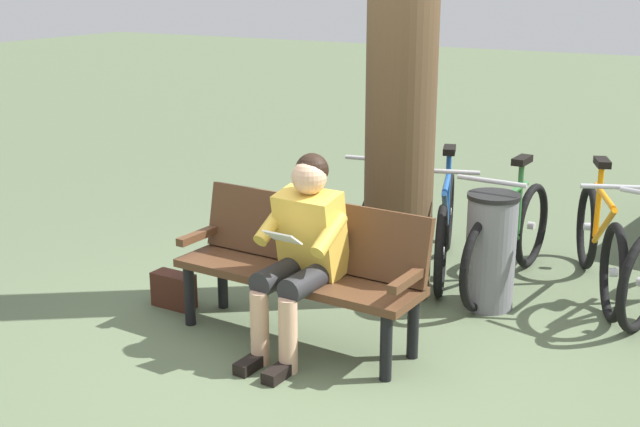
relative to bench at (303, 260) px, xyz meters
The scene contains 10 objects.
ground_plane 0.58m from the bench, 140.36° to the left, with size 40.00×40.00×0.00m, color #566647.
bench is the anchor object (origin of this frame).
person_reading 0.25m from the bench, 118.34° to the left, with size 0.50×0.78×1.20m.
handbag 1.09m from the bench, ahead, with size 0.30×0.14×0.24m, color #3F1E14.
tree_trunk 1.50m from the bench, 102.36° to the right, with size 0.48×0.48×3.31m, color #4C3823.
litter_bin 1.35m from the bench, 129.95° to the right, with size 0.35×0.35×0.80m.
bicycle_orange 2.23m from the bench, 130.50° to the right, with size 0.72×1.58×0.94m.
bicycle_blue 1.71m from the bench, 120.12° to the right, with size 0.48×1.68×0.94m.
bicycle_red 1.60m from the bench, 102.05° to the right, with size 0.65×1.62×0.94m.
bicycle_silver 1.71m from the bench, 83.46° to the right, with size 0.48×1.67×0.94m.
Camera 1 is at (-2.27, 3.99, 2.23)m, focal length 46.68 mm.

